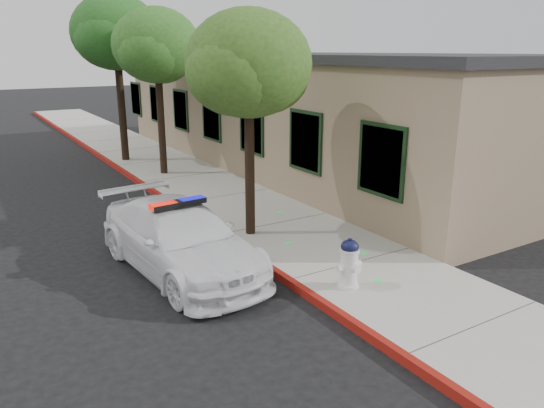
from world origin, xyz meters
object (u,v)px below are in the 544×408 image
Objects in this scene: clapboard_building at (306,110)px; fire_hydrant at (349,263)px; street_tree_mid at (156,49)px; police_car at (180,239)px; street_tree_far at (117,36)px; street_tree_near at (249,69)px.

fire_hydrant is (-5.89, -9.82, -1.50)m from clapboard_building.
street_tree_mid reaches higher than clapboard_building.
police_car is 0.88× the size of street_tree_mid.
street_tree_far reaches higher than fire_hydrant.
street_tree_far is (-0.05, 13.69, 4.22)m from fire_hydrant.
street_tree_far is (-5.95, 3.86, 2.72)m from clapboard_building.
street_tree_near is 10.21m from street_tree_far.
police_car is at bearing 129.35° from fire_hydrant.
clapboard_building is at bearing 36.11° from police_car.
street_tree_near is 0.82× the size of street_tree_far.
street_tree_near is at bearing 90.79° from fire_hydrant.
police_car is 3.45m from fire_hydrant.
fire_hydrant is 4.85m from street_tree_near.
clapboard_building is 10.93m from police_car.
clapboard_building is 11.56m from fire_hydrant.
street_tree_mid is 0.90× the size of street_tree_far.
police_car is at bearing -107.87° from street_tree_mid.
street_tree_mid is at bearing 86.28° from street_tree_near.
police_car is at bearing -138.50° from clapboard_building.
clapboard_building is 3.35× the size of street_tree_far.
street_tree_far reaches higher than police_car.
street_tree_mid reaches higher than street_tree_near.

